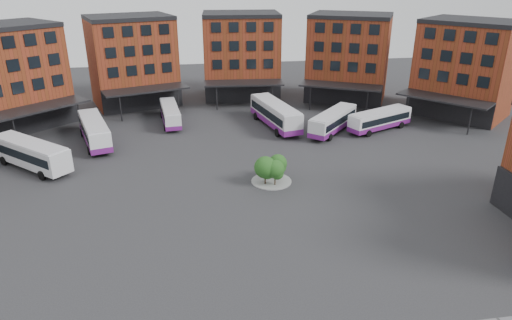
{
  "coord_description": "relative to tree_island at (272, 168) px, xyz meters",
  "views": [
    {
      "loc": [
        -6.47,
        -32.29,
        21.63
      ],
      "look_at": [
        -0.18,
        8.93,
        4.0
      ],
      "focal_mm": 32.0,
      "sensor_mm": 36.0,
      "label": 1
    }
  ],
  "objects": [
    {
      "name": "ground",
      "position": [
        -1.97,
        -11.61,
        -1.75
      ],
      "size": [
        160.0,
        160.0,
        0.0
      ],
      "primitive_type": "plane",
      "color": "#28282B",
      "rests_on": "ground"
    },
    {
      "name": "main_building",
      "position": [
        -6.74,
        26.64,
        5.47
      ],
      "size": [
        94.14,
        42.48,
        14.6
      ],
      "color": "maroon",
      "rests_on": "ground"
    },
    {
      "name": "tree_island",
      "position": [
        0.0,
        0.0,
        0.0
      ],
      "size": [
        4.4,
        4.4,
        3.22
      ],
      "color": "gray",
      "rests_on": "ground"
    },
    {
      "name": "bus_a",
      "position": [
        -26.83,
        8.18,
        0.21
      ],
      "size": [
        10.52,
        9.81,
        3.32
      ],
      "rotation": [
        0.0,
        0.0,
        0.84
      ],
      "color": "silver",
      "rests_on": "ground"
    },
    {
      "name": "bus_b",
      "position": [
        -20.95,
        15.56,
        0.02
      ],
      "size": [
        6.02,
        11.92,
        3.28
      ],
      "rotation": [
        0.0,
        0.0,
        0.3
      ],
      "color": "white",
      "rests_on": "ground"
    },
    {
      "name": "bus_c",
      "position": [
        -11.24,
        22.6,
        -0.24
      ],
      "size": [
        3.4,
        10.15,
        2.8
      ],
      "rotation": [
        0.0,
        0.0,
        0.11
      ],
      "color": "silver",
      "rests_on": "ground"
    },
    {
      "name": "bus_d",
      "position": [
        3.97,
        18.8,
        0.18
      ],
      "size": [
        5.62,
        13.01,
        3.57
      ],
      "rotation": [
        0.0,
        0.0,
        0.22
      ],
      "color": "silver",
      "rests_on": "ground"
    },
    {
      "name": "bus_e",
      "position": [
        11.62,
        15.2,
        -0.1
      ],
      "size": [
        9.14,
        9.74,
        3.06
      ],
      "rotation": [
        0.0,
        0.0,
        -0.73
      ],
      "color": "silver",
      "rests_on": "ground"
    },
    {
      "name": "bus_f",
      "position": [
        18.5,
        14.96,
        -0.16
      ],
      "size": [
        10.53,
        6.56,
        2.95
      ],
      "rotation": [
        0.0,
        0.0,
        -1.14
      ],
      "color": "white",
      "rests_on": "ground"
    }
  ]
}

